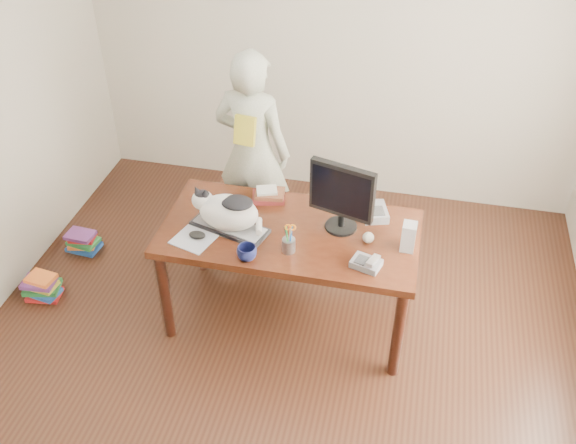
{
  "coord_description": "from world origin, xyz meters",
  "views": [
    {
      "loc": [
        0.67,
        -2.45,
        3.22
      ],
      "look_at": [
        0.0,
        0.55,
        0.85
      ],
      "focal_mm": 40.0,
      "sensor_mm": 36.0,
      "label": 1
    }
  ],
  "objects_px": {
    "coffee_mug": "(247,253)",
    "book_pile_b": "(83,241)",
    "book_stack": "(269,195)",
    "person": "(253,152)",
    "mouse": "(197,235)",
    "monitor": "(342,195)",
    "speaker": "(409,237)",
    "book_pile_a": "(42,287)",
    "cat": "(226,210)",
    "baseball": "(368,238)",
    "phone": "(367,263)",
    "calculator": "(375,212)",
    "pen_cup": "(289,244)",
    "desk": "(292,241)",
    "keyboard": "(230,227)"
  },
  "relations": [
    {
      "from": "calculator",
      "to": "book_pile_b",
      "type": "relative_size",
      "value": 0.92
    },
    {
      "from": "coffee_mug",
      "to": "desk",
      "type": "bearing_deg",
      "value": 65.26
    },
    {
      "from": "calculator",
      "to": "book_pile_a",
      "type": "bearing_deg",
      "value": 174.41
    },
    {
      "from": "desk",
      "to": "calculator",
      "type": "distance_m",
      "value": 0.56
    },
    {
      "from": "book_stack",
      "to": "person",
      "type": "distance_m",
      "value": 0.57
    },
    {
      "from": "person",
      "to": "desk",
      "type": "bearing_deg",
      "value": 130.55
    },
    {
      "from": "monitor",
      "to": "coffee_mug",
      "type": "relative_size",
      "value": 3.98
    },
    {
      "from": "baseball",
      "to": "book_pile_a",
      "type": "bearing_deg",
      "value": -175.2
    },
    {
      "from": "pen_cup",
      "to": "mouse",
      "type": "relative_size",
      "value": 1.67
    },
    {
      "from": "coffee_mug",
      "to": "book_pile_b",
      "type": "distance_m",
      "value": 1.83
    },
    {
      "from": "baseball",
      "to": "calculator",
      "type": "height_order",
      "value": "baseball"
    },
    {
      "from": "pen_cup",
      "to": "desk",
      "type": "bearing_deg",
      "value": 97.78
    },
    {
      "from": "cat",
      "to": "book_pile_b",
      "type": "xyz_separation_m",
      "value": [
        -1.34,
        0.42,
        -0.82
      ]
    },
    {
      "from": "baseball",
      "to": "book_pile_a",
      "type": "height_order",
      "value": "baseball"
    },
    {
      "from": "monitor",
      "to": "mouse",
      "type": "xyz_separation_m",
      "value": [
        -0.83,
        -0.28,
        -0.24
      ]
    },
    {
      "from": "keyboard",
      "to": "person",
      "type": "xyz_separation_m",
      "value": [
        -0.09,
        0.87,
        0.02
      ]
    },
    {
      "from": "person",
      "to": "baseball",
      "type": "bearing_deg",
      "value": 147.62
    },
    {
      "from": "pen_cup",
      "to": "book_stack",
      "type": "distance_m",
      "value": 0.55
    },
    {
      "from": "speaker",
      "to": "book_pile_b",
      "type": "distance_m",
      "value": 2.59
    },
    {
      "from": "cat",
      "to": "pen_cup",
      "type": "distance_m",
      "value": 0.45
    },
    {
      "from": "pen_cup",
      "to": "keyboard",
      "type": "bearing_deg",
      "value": 162.37
    },
    {
      "from": "baseball",
      "to": "book_pile_a",
      "type": "relative_size",
      "value": 0.26
    },
    {
      "from": "speaker",
      "to": "book_pile_a",
      "type": "height_order",
      "value": "speaker"
    },
    {
      "from": "phone",
      "to": "calculator",
      "type": "height_order",
      "value": "phone"
    },
    {
      "from": "phone",
      "to": "person",
      "type": "height_order",
      "value": "person"
    },
    {
      "from": "book_stack",
      "to": "desk",
      "type": "bearing_deg",
      "value": -57.23
    },
    {
      "from": "person",
      "to": "phone",
      "type": "bearing_deg",
      "value": 141.28
    },
    {
      "from": "coffee_mug",
      "to": "baseball",
      "type": "relative_size",
      "value": 1.68
    },
    {
      "from": "book_pile_a",
      "to": "phone",
      "type": "bearing_deg",
      "value": -0.89
    },
    {
      "from": "cat",
      "to": "pen_cup",
      "type": "relative_size",
      "value": 2.37
    },
    {
      "from": "baseball",
      "to": "book_stack",
      "type": "xyz_separation_m",
      "value": [
        -0.7,
        0.3,
        -0.0
      ]
    },
    {
      "from": "person",
      "to": "cat",
      "type": "bearing_deg",
      "value": 103.13
    },
    {
      "from": "speaker",
      "to": "coffee_mug",
      "type": "bearing_deg",
      "value": -159.32
    },
    {
      "from": "book_pile_a",
      "to": "book_pile_b",
      "type": "distance_m",
      "value": 0.55
    },
    {
      "from": "monitor",
      "to": "book_pile_b",
      "type": "relative_size",
      "value": 1.8
    },
    {
      "from": "desk",
      "to": "speaker",
      "type": "relative_size",
      "value": 8.77
    },
    {
      "from": "coffee_mug",
      "to": "speaker",
      "type": "bearing_deg",
      "value": 18.31
    },
    {
      "from": "desk",
      "to": "speaker",
      "type": "xyz_separation_m",
      "value": [
        0.72,
        -0.1,
        0.24
      ]
    },
    {
      "from": "mouse",
      "to": "baseball",
      "type": "xyz_separation_m",
      "value": [
        1.02,
        0.19,
        0.01
      ]
    },
    {
      "from": "desk",
      "to": "baseball",
      "type": "height_order",
      "value": "baseball"
    },
    {
      "from": "desk",
      "to": "baseball",
      "type": "distance_m",
      "value": 0.53
    },
    {
      "from": "mouse",
      "to": "book_stack",
      "type": "bearing_deg",
      "value": 73.27
    },
    {
      "from": "phone",
      "to": "person",
      "type": "bearing_deg",
      "value": 149.75
    },
    {
      "from": "cat",
      "to": "baseball",
      "type": "xyz_separation_m",
      "value": [
        0.87,
        0.06,
        -0.1
      ]
    },
    {
      "from": "monitor",
      "to": "book_stack",
      "type": "bearing_deg",
      "value": 173.06
    },
    {
      "from": "calculator",
      "to": "person",
      "type": "xyz_separation_m",
      "value": [
        -0.95,
        0.54,
        0.0
      ]
    },
    {
      "from": "speaker",
      "to": "baseball",
      "type": "xyz_separation_m",
      "value": [
        -0.24,
        0.01,
        -0.06
      ]
    },
    {
      "from": "coffee_mug",
      "to": "person",
      "type": "distance_m",
      "value": 1.16
    },
    {
      "from": "mouse",
      "to": "calculator",
      "type": "distance_m",
      "value": 1.13
    },
    {
      "from": "phone",
      "to": "calculator",
      "type": "bearing_deg",
      "value": 108.23
    }
  ]
}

